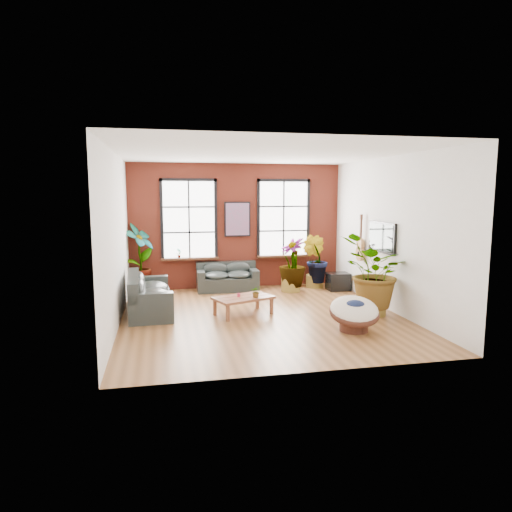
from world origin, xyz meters
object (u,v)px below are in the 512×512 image
at_px(sofa_back, 227,278).
at_px(papasan_chair, 354,312).
at_px(coffee_table, 243,299).
at_px(sofa_left, 147,295).

bearing_deg(sofa_back, papasan_chair, -65.01).
xyz_separation_m(coffee_table, papasan_chair, (1.91, -1.62, 0.01)).
height_order(sofa_left, papasan_chair, sofa_left).
bearing_deg(papasan_chair, sofa_left, 159.32).
xyz_separation_m(sofa_left, coffee_table, (2.09, -0.63, -0.03)).
distance_m(sofa_left, papasan_chair, 4.59).
relative_size(sofa_left, papasan_chair, 2.00).
distance_m(sofa_back, papasan_chair, 4.69).
distance_m(sofa_back, sofa_left, 2.93).
height_order(coffee_table, papasan_chair, papasan_chair).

